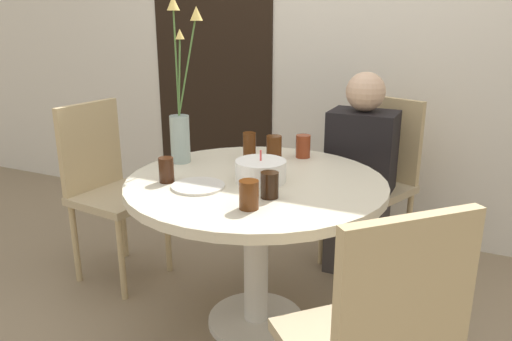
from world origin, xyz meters
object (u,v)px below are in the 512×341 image
at_px(birthday_cake, 261,171).
at_px(drink_glass_4, 166,170).
at_px(chair_left_flank, 376,341).
at_px(chair_near_front, 377,172).
at_px(drink_glass_3, 303,146).
at_px(drink_glass_5, 249,195).
at_px(side_plate, 198,186).
at_px(drink_glass_2, 274,148).
at_px(chair_far_back, 107,180).
at_px(person_boy, 360,182).
at_px(drink_glass_1, 249,147).
at_px(flower_vase, 181,112).
at_px(drink_glass_0, 270,185).

height_order(birthday_cake, drink_glass_4, birthday_cake).
bearing_deg(chair_left_flank, chair_near_front, -123.55).
distance_m(drink_glass_3, drink_glass_4, 0.71).
bearing_deg(chair_left_flank, drink_glass_5, -77.42).
bearing_deg(side_plate, drink_glass_3, 68.90).
relative_size(side_plate, drink_glass_5, 2.06).
bearing_deg(side_plate, chair_near_front, 64.03).
bearing_deg(drink_glass_3, drink_glass_2, -137.61).
bearing_deg(chair_far_back, chair_near_front, -52.50).
distance_m(chair_left_flank, birthday_cake, 0.92).
distance_m(birthday_cake, person_boy, 0.80).
bearing_deg(side_plate, drink_glass_1, 87.77).
relative_size(birthday_cake, side_plate, 0.99).
xyz_separation_m(flower_vase, side_plate, (0.26, -0.29, -0.23)).
bearing_deg(drink_glass_0, side_plate, -177.33).
relative_size(chair_near_front, side_plate, 4.32).
xyz_separation_m(chair_left_flank, birthday_cake, (-0.63, 0.64, 0.21)).
bearing_deg(drink_glass_0, chair_near_front, 78.97).
bearing_deg(person_boy, chair_near_front, 68.42).
distance_m(side_plate, drink_glass_0, 0.31).
distance_m(chair_left_flank, drink_glass_3, 1.23).
xyz_separation_m(side_plate, drink_glass_5, (0.29, -0.12, 0.05)).
relative_size(flower_vase, person_boy, 0.68).
bearing_deg(side_plate, person_boy, 63.34).
relative_size(chair_left_flank, birthday_cake, 4.39).
relative_size(chair_left_flank, side_plate, 4.32).
relative_size(chair_near_front, drink_glass_4, 8.91).
bearing_deg(chair_far_back, side_plate, -104.91).
height_order(flower_vase, side_plate, flower_vase).
bearing_deg(drink_glass_1, drink_glass_3, 36.42).
xyz_separation_m(drink_glass_1, drink_glass_4, (-0.17, -0.44, -0.01)).
xyz_separation_m(drink_glass_2, drink_glass_3, (0.11, 0.10, -0.00)).
height_order(flower_vase, drink_glass_5, flower_vase).
distance_m(chair_far_back, drink_glass_0, 1.11).
relative_size(chair_near_front, drink_glass_5, 8.89).
xyz_separation_m(chair_near_front, drink_glass_5, (-0.22, -1.17, 0.22)).
distance_m(side_plate, drink_glass_4, 0.16).
height_order(side_plate, drink_glass_2, drink_glass_2).
height_order(chair_far_back, drink_glass_4, chair_far_back).
bearing_deg(chair_left_flank, drink_glass_2, -98.98).
bearing_deg(chair_near_front, drink_glass_2, -103.77).
bearing_deg(chair_near_front, drink_glass_0, -79.45).
bearing_deg(drink_glass_5, drink_glass_0, 81.04).
distance_m(drink_glass_3, drink_glass_5, 0.72).
distance_m(chair_far_back, chair_left_flank, 1.74).
height_order(chair_left_flank, drink_glass_0, chair_left_flank).
bearing_deg(side_plate, drink_glass_0, 2.67).
bearing_deg(drink_glass_1, drink_glass_0, -55.66).
bearing_deg(chair_left_flank, drink_glass_4, -70.63).
relative_size(chair_far_back, drink_glass_1, 6.94).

